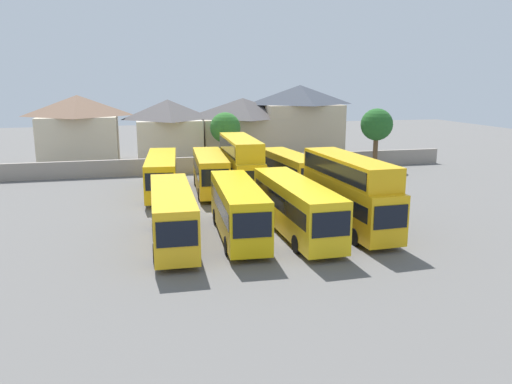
{
  "coord_description": "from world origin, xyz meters",
  "views": [
    {
      "loc": [
        -8.04,
        -30.23,
        9.96
      ],
      "look_at": [
        0.0,
        3.0,
        2.32
      ],
      "focal_mm": 34.96,
      "sensor_mm": 36.0,
      "label": 1
    }
  ],
  "objects_px": {
    "bus_5": "(162,173)",
    "house_terrace_left": "(79,129)",
    "bus_7": "(241,162)",
    "house_terrace_far_right": "(299,121)",
    "tree_behind_wall": "(377,125)",
    "bus_8": "(290,169)",
    "tree_left_of_lot": "(225,128)",
    "bus_3": "(295,205)",
    "bus_6": "(210,171)",
    "house_terrace_right": "(243,128)",
    "house_terrace_centre": "(169,131)",
    "bus_2": "(238,207)",
    "bus_1": "(172,213)",
    "bus_4": "(349,189)"
  },
  "relations": [
    {
      "from": "bus_6",
      "to": "house_terrace_far_right",
      "type": "xyz_separation_m",
      "value": [
        14.78,
        18.78,
        2.82
      ]
    },
    {
      "from": "bus_7",
      "to": "house_terrace_far_right",
      "type": "distance_m",
      "value": 22.77
    },
    {
      "from": "bus_2",
      "to": "bus_3",
      "type": "distance_m",
      "value": 3.83
    },
    {
      "from": "bus_5",
      "to": "house_terrace_left",
      "type": "distance_m",
      "value": 21.09
    },
    {
      "from": "bus_3",
      "to": "house_terrace_left",
      "type": "bearing_deg",
      "value": -154.61
    },
    {
      "from": "bus_7",
      "to": "house_terrace_left",
      "type": "distance_m",
      "value": 25.26
    },
    {
      "from": "bus_2",
      "to": "tree_left_of_lot",
      "type": "relative_size",
      "value": 1.65
    },
    {
      "from": "bus_1",
      "to": "bus_7",
      "type": "height_order",
      "value": "bus_7"
    },
    {
      "from": "bus_1",
      "to": "bus_3",
      "type": "xyz_separation_m",
      "value": [
        8.05,
        0.02,
        0.05
      ]
    },
    {
      "from": "bus_5",
      "to": "tree_left_of_lot",
      "type": "distance_m",
      "value": 14.81
    },
    {
      "from": "bus_6",
      "to": "tree_left_of_lot",
      "type": "xyz_separation_m",
      "value": [
        3.64,
        12.32,
        2.66
      ]
    },
    {
      "from": "bus_5",
      "to": "tree_left_of_lot",
      "type": "height_order",
      "value": "tree_left_of_lot"
    },
    {
      "from": "bus_6",
      "to": "house_terrace_centre",
      "type": "bearing_deg",
      "value": -168.64
    },
    {
      "from": "bus_3",
      "to": "bus_4",
      "type": "xyz_separation_m",
      "value": [
        3.86,
        0.25,
        0.81
      ]
    },
    {
      "from": "house_terrace_centre",
      "to": "bus_5",
      "type": "bearing_deg",
      "value": -96.0
    },
    {
      "from": "bus_5",
      "to": "bus_8",
      "type": "height_order",
      "value": "bus_5"
    },
    {
      "from": "bus_2",
      "to": "house_terrace_left",
      "type": "relative_size",
      "value": 1.14
    },
    {
      "from": "house_terrace_right",
      "to": "bus_3",
      "type": "bearing_deg",
      "value": -96.02
    },
    {
      "from": "bus_5",
      "to": "bus_7",
      "type": "xyz_separation_m",
      "value": [
        7.09,
        -0.59,
        0.82
      ]
    },
    {
      "from": "house_terrace_right",
      "to": "tree_behind_wall",
      "type": "bearing_deg",
      "value": -38.53
    },
    {
      "from": "bus_1",
      "to": "bus_2",
      "type": "xyz_separation_m",
      "value": [
        4.22,
        0.23,
        0.04
      ]
    },
    {
      "from": "bus_4",
      "to": "tree_behind_wall",
      "type": "xyz_separation_m",
      "value": [
        12.92,
        21.63,
        2.23
      ]
    },
    {
      "from": "bus_5",
      "to": "house_terrace_far_right",
      "type": "distance_m",
      "value": 26.85
    },
    {
      "from": "bus_6",
      "to": "bus_7",
      "type": "bearing_deg",
      "value": 84.2
    },
    {
      "from": "bus_2",
      "to": "bus_3",
      "type": "bearing_deg",
      "value": 89.75
    },
    {
      "from": "bus_8",
      "to": "bus_7",
      "type": "bearing_deg",
      "value": -90.44
    },
    {
      "from": "bus_2",
      "to": "bus_3",
      "type": "relative_size",
      "value": 0.89
    },
    {
      "from": "tree_behind_wall",
      "to": "bus_5",
      "type": "bearing_deg",
      "value": -162.7
    },
    {
      "from": "bus_7",
      "to": "house_terrace_right",
      "type": "bearing_deg",
      "value": 169.43
    },
    {
      "from": "bus_6",
      "to": "bus_1",
      "type": "bearing_deg",
      "value": -13.9
    },
    {
      "from": "bus_6",
      "to": "house_terrace_right",
      "type": "height_order",
      "value": "house_terrace_right"
    },
    {
      "from": "house_terrace_centre",
      "to": "house_terrace_right",
      "type": "height_order",
      "value": "house_terrace_right"
    },
    {
      "from": "bus_5",
      "to": "house_terrace_centre",
      "type": "xyz_separation_m",
      "value": [
        1.89,
        18.02,
        1.99
      ]
    },
    {
      "from": "bus_4",
      "to": "house_terrace_far_right",
      "type": "bearing_deg",
      "value": 165.02
    },
    {
      "from": "house_terrace_far_right",
      "to": "bus_2",
      "type": "bearing_deg",
      "value": -114.72
    },
    {
      "from": "bus_8",
      "to": "tree_behind_wall",
      "type": "xyz_separation_m",
      "value": [
        12.78,
        7.92,
        3.17
      ]
    },
    {
      "from": "bus_6",
      "to": "bus_7",
      "type": "relative_size",
      "value": 0.98
    },
    {
      "from": "bus_8",
      "to": "tree_left_of_lot",
      "type": "relative_size",
      "value": 1.64
    },
    {
      "from": "bus_1",
      "to": "house_terrace_far_right",
      "type": "relative_size",
      "value": 1.06
    },
    {
      "from": "bus_5",
      "to": "bus_6",
      "type": "relative_size",
      "value": 1.12
    },
    {
      "from": "bus_7",
      "to": "bus_2",
      "type": "bearing_deg",
      "value": -10.53
    },
    {
      "from": "bus_8",
      "to": "house_terrace_centre",
      "type": "height_order",
      "value": "house_terrace_centre"
    },
    {
      "from": "house_terrace_far_right",
      "to": "tree_behind_wall",
      "type": "height_order",
      "value": "house_terrace_far_right"
    },
    {
      "from": "bus_3",
      "to": "tree_left_of_lot",
      "type": "relative_size",
      "value": 1.85
    },
    {
      "from": "bus_1",
      "to": "bus_5",
      "type": "relative_size",
      "value": 0.95
    },
    {
      "from": "bus_6",
      "to": "house_terrace_left",
      "type": "relative_size",
      "value": 1.12
    },
    {
      "from": "bus_2",
      "to": "bus_4",
      "type": "bearing_deg",
      "value": 93.24
    },
    {
      "from": "bus_7",
      "to": "tree_left_of_lot",
      "type": "bearing_deg",
      "value": 178.17
    },
    {
      "from": "bus_5",
      "to": "house_terrace_centre",
      "type": "relative_size",
      "value": 1.39
    },
    {
      "from": "bus_5",
      "to": "tree_behind_wall",
      "type": "distance_m",
      "value": 26.04
    }
  ]
}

